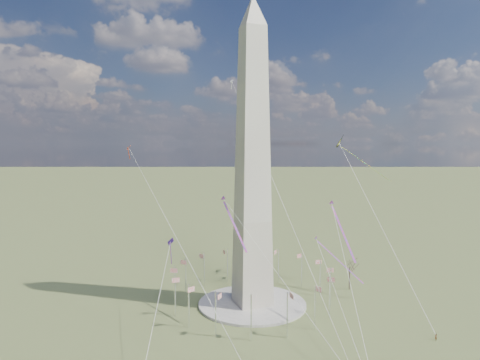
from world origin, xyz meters
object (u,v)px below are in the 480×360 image
object	(u,v)px
kite_delta_black	(342,145)
person_east	(436,337)
washington_monument	(253,162)
tree_near	(350,265)

from	to	relation	value
kite_delta_black	person_east	bearing A→B (deg)	37.07
washington_monument	tree_near	bearing A→B (deg)	2.43
tree_near	person_east	xyz separation A→B (m)	(-1.76, -43.20, -8.12)
tree_near	kite_delta_black	size ratio (longest dim) A/B	0.65
tree_near	person_east	size ratio (longest dim) A/B	6.71
washington_monument	person_east	xyz separation A→B (m)	(37.67, -41.52, -47.01)
washington_monument	person_east	size ratio (longest dim) A/B	52.81
tree_near	washington_monument	bearing A→B (deg)	-177.57
kite_delta_black	washington_monument	bearing A→B (deg)	-31.88
person_east	kite_delta_black	size ratio (longest dim) A/B	0.10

